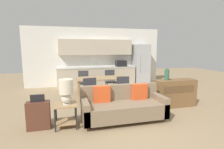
# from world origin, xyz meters

# --- Properties ---
(ground_plane) EXTENTS (20.00, 20.00, 0.00)m
(ground_plane) POSITION_xyz_m (0.00, 0.00, 0.00)
(ground_plane) COLOR #9E8460
(wall_back) EXTENTS (6.40, 0.07, 2.70)m
(wall_back) POSITION_xyz_m (0.00, 4.63, 1.35)
(wall_back) COLOR silver
(wall_back) RESTS_ON ground_plane
(kitchen_counter) EXTENTS (3.57, 0.65, 2.15)m
(kitchen_counter) POSITION_xyz_m (0.02, 4.33, 0.84)
(kitchen_counter) COLOR beige
(kitchen_counter) RESTS_ON ground_plane
(refrigerator) EXTENTS (0.69, 0.72, 1.93)m
(refrigerator) POSITION_xyz_m (2.18, 4.24, 0.96)
(refrigerator) COLOR #B7BABC
(refrigerator) RESTS_ON ground_plane
(dining_table) EXTENTS (1.69, 0.80, 0.73)m
(dining_table) POSITION_xyz_m (-0.21, 2.32, 0.67)
(dining_table) COLOR tan
(dining_table) RESTS_ON ground_plane
(couch) EXTENTS (2.00, 0.80, 0.85)m
(couch) POSITION_xyz_m (-0.07, 0.28, 0.34)
(couch) COLOR #3D2D1E
(couch) RESTS_ON ground_plane
(side_table) EXTENTS (0.48, 0.48, 0.53)m
(side_table) POSITION_xyz_m (-1.42, 0.24, 0.36)
(side_table) COLOR tan
(side_table) RESTS_ON ground_plane
(table_lamp) EXTENTS (0.31, 0.31, 0.56)m
(table_lamp) POSITION_xyz_m (-1.40, 0.20, 0.85)
(table_lamp) COLOR silver
(table_lamp) RESTS_ON side_table
(credenza) EXTENTS (1.26, 0.42, 0.82)m
(credenza) POSITION_xyz_m (1.77, 0.85, 0.41)
(credenza) COLOR brown
(credenza) RESTS_ON ground_plane
(vase) EXTENTS (0.14, 0.14, 0.34)m
(vase) POSITION_xyz_m (1.50, 0.89, 0.97)
(vase) COLOR #336047
(vase) RESTS_ON credenza
(dining_chair_near_right) EXTENTS (0.45, 0.45, 0.88)m
(dining_chair_near_right) POSITION_xyz_m (0.33, 1.58, 0.49)
(dining_chair_near_right) COLOR #38383D
(dining_chair_near_right) RESTS_ON ground_plane
(dining_chair_near_left) EXTENTS (0.47, 0.47, 0.88)m
(dining_chair_near_left) POSITION_xyz_m (-0.74, 1.56, 0.49)
(dining_chair_near_left) COLOR #38383D
(dining_chair_near_left) RESTS_ON ground_plane
(dining_chair_far_right) EXTENTS (0.44, 0.44, 0.88)m
(dining_chair_far_right) POSITION_xyz_m (0.34, 3.11, 0.49)
(dining_chair_far_right) COLOR #38383D
(dining_chair_far_right) RESTS_ON ground_plane
(dining_chair_far_left) EXTENTS (0.45, 0.45, 0.88)m
(dining_chair_far_left) POSITION_xyz_m (-0.74, 3.12, 0.49)
(dining_chair_far_left) COLOR #38383D
(dining_chair_far_left) RESTS_ON ground_plane
(suitcase) EXTENTS (0.48, 0.22, 0.77)m
(suitcase) POSITION_xyz_m (-2.00, 0.27, 0.31)
(suitcase) COLOR brown
(suitcase) RESTS_ON ground_plane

